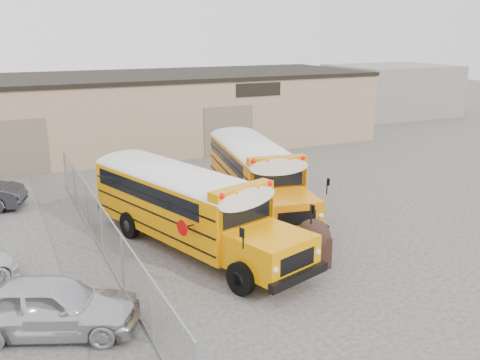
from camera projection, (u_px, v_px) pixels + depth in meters
name	position (u px, v px, depth m)	size (l,w,h in m)	color
ground	(301.00, 256.00, 18.03)	(120.00, 120.00, 0.00)	#3E3B39
warehouse	(142.00, 110.00, 34.83)	(30.20, 10.20, 4.67)	tan
chainlink_fence	(102.00, 229.00, 17.95)	(0.07, 18.07, 1.81)	#979BA0
distant_building_right	(391.00, 90.00, 48.18)	(10.00, 8.00, 4.40)	gray
school_bus_left	(103.00, 170.00, 22.68)	(5.12, 9.88, 2.82)	#F39300
school_bus_right	(226.00, 142.00, 28.49)	(3.99, 9.77, 2.78)	orange
tarp_bundle	(313.00, 242.00, 17.22)	(1.26, 1.19, 1.53)	black
car_silver	(51.00, 306.00, 13.27)	(1.75, 4.36, 1.48)	silver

